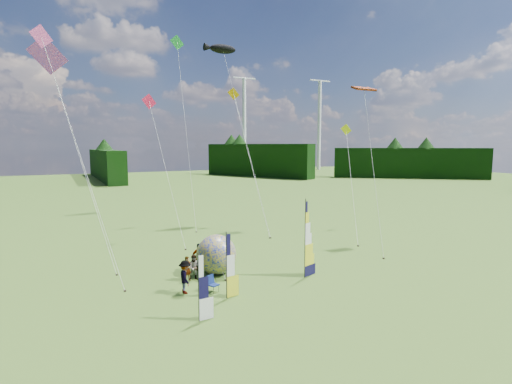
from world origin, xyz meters
name	(u,v)px	position (x,y,z in m)	size (l,w,h in m)	color
ground	(305,298)	(0.00, 0.00, 0.00)	(220.00, 220.00, 0.00)	olive
treeline_ring	(306,226)	(0.00, 0.00, 4.00)	(210.00, 210.00, 8.00)	black
turbine_left	(319,126)	(70.00, 95.00, 15.00)	(8.00, 1.20, 30.00)	silver
turbine_right	(244,125)	(45.00, 102.00, 15.00)	(8.00, 1.20, 30.00)	silver
feather_banner_main	(305,240)	(1.88, 2.87, 2.43)	(1.32, 0.10, 4.87)	#0F0B33
side_banner_left	(227,267)	(-3.86, 1.94, 1.79)	(0.99, 0.10, 3.58)	yellow
side_banner_far	(199,289)	(-6.16, -0.12, 1.60)	(0.95, 0.10, 3.21)	white
bol_inflatable	(216,254)	(-2.80, 6.13, 1.30)	(2.59, 2.59, 2.59)	#00138E
spectator_a	(188,269)	(-4.89, 5.65, 0.77)	(0.56, 0.37, 1.54)	#66594C
spectator_b	(195,267)	(-4.45, 5.63, 0.80)	(0.78, 0.38, 1.60)	#66594C
spectator_c	(185,277)	(-5.65, 3.70, 0.95)	(1.23, 0.45, 1.90)	#66594C
spectator_d	(199,257)	(-3.58, 7.30, 0.92)	(1.08, 0.44, 1.84)	#66594C
camp_chair	(213,284)	(-4.17, 3.15, 0.49)	(0.56, 0.56, 0.97)	#0C1B4C
kite_whale	(244,125)	(5.43, 19.17, 10.34)	(3.79, 15.18, 20.68)	black
kite_rainbow_delta	(80,144)	(-10.27, 12.05, 8.44)	(7.57, 10.96, 16.89)	red
kite_parafoil	(373,153)	(11.08, 6.82, 7.71)	(7.62, 10.65, 15.43)	red
small_kite_red	(166,164)	(-3.32, 16.29, 6.72)	(3.31, 9.20, 13.44)	#ED1A4B
small_kite_orange	(250,154)	(5.59, 18.15, 7.51)	(3.10, 12.05, 15.02)	#F8A500
small_kite_yellow	(352,176)	(12.93, 11.53, 5.48)	(7.28, 10.25, 10.95)	#FFF90D
small_kite_pink	(81,149)	(-10.43, 8.50, 8.11)	(5.80, 8.28, 16.21)	#E5499F
small_kite_green	(186,124)	(0.67, 23.27, 10.58)	(3.86, 11.87, 21.16)	green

